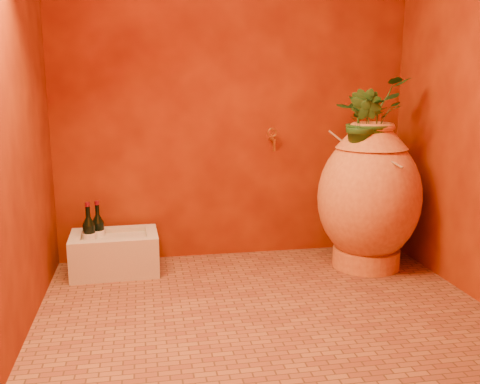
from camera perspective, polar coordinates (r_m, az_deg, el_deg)
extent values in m
plane|color=brown|center=(3.09, 2.57, -12.26)|extent=(2.50, 2.50, 0.00)
cube|color=#5B1505|center=(3.80, -0.69, 11.66)|extent=(2.50, 0.02, 2.50)
cube|color=#5B1505|center=(2.81, -23.30, 10.66)|extent=(0.02, 2.00, 2.50)
cylinder|color=#DC8E3E|center=(3.82, 13.28, -6.76)|extent=(0.59, 0.59, 0.13)
ellipsoid|color=#DC8E3E|center=(3.71, 13.58, -0.56)|extent=(0.90, 0.90, 0.87)
cone|color=#DC8E3E|center=(3.65, 13.89, 5.59)|extent=(0.62, 0.62, 0.13)
torus|color=#DC8E3E|center=(3.64, 13.95, 6.78)|extent=(0.38, 0.38, 0.05)
cylinder|color=olive|center=(3.58, 12.95, 3.57)|extent=(0.36, 0.38, 0.33)
cylinder|color=olive|center=(3.54, 14.32, 4.02)|extent=(0.16, 0.46, 0.13)
cylinder|color=olive|center=(3.62, 15.80, 4.42)|extent=(0.09, 0.38, 0.21)
cube|color=beige|center=(3.69, -13.20, -6.55)|extent=(0.58, 0.40, 0.24)
cube|color=beige|center=(3.80, -13.19, -3.90)|extent=(0.57, 0.09, 0.03)
cube|color=beige|center=(3.50, -13.41, -5.27)|extent=(0.57, 0.09, 0.03)
cube|color=beige|center=(3.67, -17.16, -4.67)|extent=(0.08, 0.24, 0.03)
cube|color=beige|center=(3.64, -9.41, -4.42)|extent=(0.08, 0.24, 0.03)
cylinder|color=black|center=(3.72, -15.81, -4.64)|extent=(0.07, 0.07, 0.18)
cone|color=black|center=(3.70, -15.91, -2.97)|extent=(0.07, 0.07, 0.05)
cylinder|color=black|center=(3.68, -15.96, -2.09)|extent=(0.03, 0.03, 0.07)
cylinder|color=maroon|center=(3.67, -16.00, -1.42)|extent=(0.03, 0.03, 0.02)
cylinder|color=silver|center=(3.72, -15.81, -4.64)|extent=(0.08, 0.08, 0.08)
cylinder|color=black|center=(3.65, -15.75, -4.83)|extent=(0.08, 0.08, 0.19)
cone|color=black|center=(3.62, -15.86, -2.99)|extent=(0.08, 0.08, 0.05)
cylinder|color=black|center=(3.61, -15.92, -2.01)|extent=(0.03, 0.03, 0.07)
cylinder|color=maroon|center=(3.60, -15.96, -1.28)|extent=(0.03, 0.03, 0.03)
cylinder|color=silver|center=(3.65, -15.75, -4.83)|extent=(0.08, 0.08, 0.08)
cylinder|color=black|center=(3.72, -14.84, -4.53)|extent=(0.08, 0.08, 0.19)
cone|color=black|center=(3.69, -14.94, -2.76)|extent=(0.08, 0.08, 0.05)
cylinder|color=black|center=(3.67, -14.99, -1.83)|extent=(0.03, 0.03, 0.07)
cylinder|color=maroon|center=(3.66, -15.03, -1.13)|extent=(0.03, 0.03, 0.03)
cylinder|color=silver|center=(3.72, -14.84, -4.53)|extent=(0.08, 0.08, 0.08)
cylinder|color=#AF7828|center=(3.81, 3.44, 5.63)|extent=(0.02, 0.13, 0.02)
cylinder|color=#AF7828|center=(3.75, 3.67, 4.94)|extent=(0.02, 0.02, 0.08)
torus|color=#AF7828|center=(3.81, 3.45, 6.34)|extent=(0.07, 0.01, 0.07)
cylinder|color=#AF7828|center=(3.81, 3.44, 5.98)|extent=(0.01, 0.01, 0.05)
imported|color=#204F1C|center=(3.66, 13.72, 7.69)|extent=(0.62, 0.61, 0.53)
imported|color=#204F1C|center=(3.52, 13.08, 7.16)|extent=(0.28, 0.30, 0.44)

